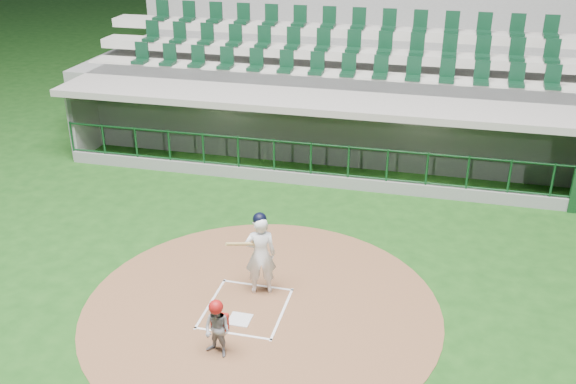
% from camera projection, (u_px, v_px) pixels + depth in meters
% --- Properties ---
extents(ground, '(120.00, 120.00, 0.00)m').
position_uv_depth(ground, '(250.00, 300.00, 13.14)').
color(ground, '#154012').
rests_on(ground, ground).
extents(dirt_circle, '(7.20, 7.20, 0.01)m').
position_uv_depth(dirt_circle, '(262.00, 308.00, 12.90)').
color(dirt_circle, brown).
rests_on(dirt_circle, ground).
extents(home_plate, '(0.43, 0.43, 0.02)m').
position_uv_depth(home_plate, '(240.00, 319.00, 12.52)').
color(home_plate, silver).
rests_on(home_plate, dirt_circle).
extents(batter_box_chalk, '(1.55, 1.80, 0.01)m').
position_uv_depth(batter_box_chalk, '(246.00, 308.00, 12.87)').
color(batter_box_chalk, silver).
rests_on(batter_box_chalk, ground).
extents(dugout_structure, '(16.40, 3.70, 3.00)m').
position_uv_depth(dugout_structure, '(322.00, 132.00, 19.64)').
color(dugout_structure, slate).
rests_on(dugout_structure, ground).
extents(seating_deck, '(17.00, 6.72, 5.15)m').
position_uv_depth(seating_deck, '(341.00, 90.00, 22.15)').
color(seating_deck, slate).
rests_on(seating_deck, ground).
extents(batter, '(0.91, 0.94, 1.84)m').
position_uv_depth(batter, '(260.00, 253.00, 13.05)').
color(batter, white).
rests_on(batter, dirt_circle).
extents(catcher, '(0.63, 0.55, 1.16)m').
position_uv_depth(catcher, '(217.00, 328.00, 11.35)').
color(catcher, gray).
rests_on(catcher, dirt_circle).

